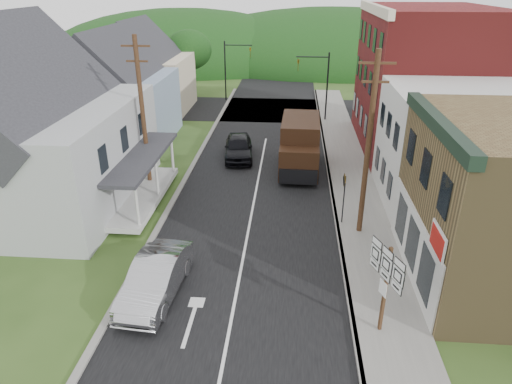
% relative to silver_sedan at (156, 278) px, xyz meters
% --- Properties ---
extents(ground, '(120.00, 120.00, 0.00)m').
position_rel_silver_sedan_xyz_m(ground, '(3.19, 2.23, -0.82)').
color(ground, '#2D4719').
rests_on(ground, ground).
extents(road, '(9.00, 90.00, 0.02)m').
position_rel_silver_sedan_xyz_m(road, '(3.19, 12.23, -0.82)').
color(road, black).
rests_on(road, ground).
extents(cross_road, '(60.00, 9.00, 0.02)m').
position_rel_silver_sedan_xyz_m(cross_road, '(3.19, 29.23, -0.82)').
color(cross_road, black).
rests_on(cross_road, ground).
extents(sidewalk_right, '(2.80, 55.00, 0.15)m').
position_rel_silver_sedan_xyz_m(sidewalk_right, '(9.09, 10.23, -0.74)').
color(sidewalk_right, slate).
rests_on(sidewalk_right, ground).
extents(curb_right, '(0.20, 55.00, 0.15)m').
position_rel_silver_sedan_xyz_m(curb_right, '(7.74, 10.23, -0.74)').
color(curb_right, slate).
rests_on(curb_right, ground).
extents(curb_left, '(0.30, 55.00, 0.12)m').
position_rel_silver_sedan_xyz_m(curb_left, '(-1.46, 10.23, -0.76)').
color(curb_left, slate).
rests_on(curb_left, ground).
extents(storefront_white, '(8.00, 7.00, 6.50)m').
position_rel_silver_sedan_xyz_m(storefront_white, '(14.49, 9.73, 2.43)').
color(storefront_white, silver).
rests_on(storefront_white, ground).
extents(storefront_red, '(8.00, 12.00, 10.00)m').
position_rel_silver_sedan_xyz_m(storefront_red, '(14.49, 19.23, 4.18)').
color(storefront_red, maroon).
rests_on(storefront_red, ground).
extents(house_gray, '(10.20, 12.24, 8.35)m').
position_rel_silver_sedan_xyz_m(house_gray, '(-8.81, 8.23, 3.42)').
color(house_gray, '#ADB0B3').
rests_on(house_gray, ground).
extents(house_blue, '(7.14, 8.16, 7.28)m').
position_rel_silver_sedan_xyz_m(house_blue, '(-7.81, 19.23, 2.88)').
color(house_blue, '#8097AE').
rests_on(house_blue, ground).
extents(house_cream, '(7.14, 8.16, 7.28)m').
position_rel_silver_sedan_xyz_m(house_cream, '(-8.31, 28.23, 2.88)').
color(house_cream, beige).
rests_on(house_cream, ground).
extents(utility_pole_right, '(1.60, 0.26, 9.00)m').
position_rel_silver_sedan_xyz_m(utility_pole_right, '(8.79, 5.73, 3.84)').
color(utility_pole_right, '#472D19').
rests_on(utility_pole_right, ground).
extents(utility_pole_left, '(1.60, 0.26, 9.00)m').
position_rel_silver_sedan_xyz_m(utility_pole_left, '(-3.31, 10.23, 3.84)').
color(utility_pole_left, '#472D19').
rests_on(utility_pole_left, ground).
extents(traffic_signal_right, '(2.87, 0.20, 6.00)m').
position_rel_silver_sedan_xyz_m(traffic_signal_right, '(7.50, 25.73, 2.94)').
color(traffic_signal_right, black).
rests_on(traffic_signal_right, ground).
extents(traffic_signal_left, '(2.87, 0.20, 6.00)m').
position_rel_silver_sedan_xyz_m(traffic_signal_left, '(-1.11, 32.73, 2.94)').
color(traffic_signal_left, black).
rests_on(traffic_signal_left, ground).
extents(tree_left_b, '(4.80, 4.80, 6.94)m').
position_rel_silver_sedan_xyz_m(tree_left_b, '(-13.81, 14.23, 4.07)').
color(tree_left_b, '#382616').
rests_on(tree_left_b, ground).
extents(tree_left_c, '(5.80, 5.80, 8.41)m').
position_rel_silver_sedan_xyz_m(tree_left_c, '(-15.81, 22.23, 5.12)').
color(tree_left_c, '#382616').
rests_on(tree_left_c, ground).
extents(tree_left_d, '(4.80, 4.80, 6.94)m').
position_rel_silver_sedan_xyz_m(tree_left_d, '(-5.81, 34.23, 4.07)').
color(tree_left_d, '#382616').
rests_on(tree_left_d, ground).
extents(forested_ridge, '(90.00, 30.00, 16.00)m').
position_rel_silver_sedan_xyz_m(forested_ridge, '(3.19, 57.23, -0.82)').
color(forested_ridge, '#103510').
rests_on(forested_ridge, ground).
extents(silver_sedan, '(2.11, 5.07, 1.63)m').
position_rel_silver_sedan_xyz_m(silver_sedan, '(0.00, 0.00, 0.00)').
color(silver_sedan, '#A2A1A6').
rests_on(silver_sedan, ground).
extents(dark_sedan, '(2.44, 4.96, 1.63)m').
position_rel_silver_sedan_xyz_m(dark_sedan, '(1.51, 15.78, -0.00)').
color(dark_sedan, black).
rests_on(dark_sedan, ground).
extents(delivery_van, '(2.66, 6.11, 3.38)m').
position_rel_silver_sedan_xyz_m(delivery_van, '(5.80, 13.91, 0.90)').
color(delivery_van, black).
rests_on(delivery_van, ground).
extents(route_sign_cluster, '(0.80, 1.87, 3.47)m').
position_rel_silver_sedan_xyz_m(route_sign_cluster, '(8.60, -1.48, 1.58)').
color(route_sign_cluster, '#472D19').
rests_on(route_sign_cluster, sidewalk_right).
extents(warning_sign, '(0.12, 0.77, 2.78)m').
position_rel_silver_sedan_xyz_m(warning_sign, '(7.97, 6.52, 1.11)').
color(warning_sign, black).
rests_on(warning_sign, sidewalk_right).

